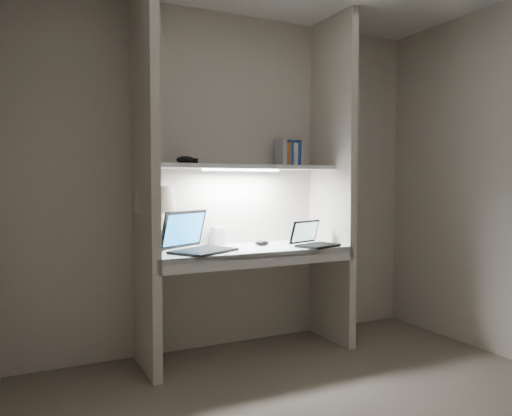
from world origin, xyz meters
TOP-DOWN VIEW (x-y plane):
  - back_wall at (0.00, 1.50)m, footprint 3.20×0.01m
  - alcove_panel_left at (-0.73, 1.23)m, footprint 0.06×0.55m
  - alcove_panel_right at (0.73, 1.23)m, footprint 0.06×0.55m
  - desk at (0.00, 1.23)m, footprint 1.40×0.55m
  - desk_apron at (0.00, 0.96)m, footprint 1.46×0.03m
  - shelf at (0.00, 1.32)m, footprint 1.40×0.36m
  - strip_light at (0.00, 1.32)m, footprint 0.60×0.04m
  - table_lamp at (-0.64, 1.32)m, footprint 0.30×0.30m
  - laptop_main at (-0.40, 1.20)m, footprint 0.54×0.52m
  - laptop_netbook at (0.47, 1.09)m, footprint 0.36×0.33m
  - speaker at (-0.14, 1.45)m, footprint 0.11×0.08m
  - mouse at (0.14, 1.28)m, footprint 0.12×0.09m
  - cable_coil at (-0.15, 1.18)m, footprint 0.11×0.11m
  - sticky_note at (-0.64, 1.33)m, footprint 0.08×0.08m
  - book_row at (0.44, 1.40)m, footprint 0.19×0.13m
  - shelf_box at (-0.64, 1.41)m, footprint 0.08×0.06m
  - shelf_gadget at (-0.42, 1.34)m, footprint 0.15×0.12m

SIDE VIEW (x-z plane):
  - desk_apron at x=0.00m, z-range 0.67..0.77m
  - desk at x=0.00m, z-range 0.73..0.77m
  - sticky_note at x=-0.64m, z-range 0.77..0.77m
  - cable_coil at x=-0.15m, z-range 0.77..0.78m
  - mouse at x=0.14m, z-range 0.77..0.81m
  - laptop_netbook at x=0.47m, z-range 0.72..0.91m
  - laptop_main at x=-0.40m, z-range 0.69..0.97m
  - speaker at x=-0.14m, z-range 0.77..0.91m
  - table_lamp at x=-0.64m, z-range 0.85..1.29m
  - back_wall at x=0.00m, z-range 0.00..2.50m
  - alcove_panel_left at x=-0.73m, z-range 0.00..2.50m
  - alcove_panel_right at x=0.73m, z-range 0.00..2.50m
  - strip_light at x=0.00m, z-range 1.32..1.34m
  - shelf at x=0.00m, z-range 1.34..1.36m
  - shelf_gadget at x=-0.42m, z-range 1.37..1.42m
  - shelf_box at x=-0.64m, z-range 1.36..1.50m
  - book_row at x=0.44m, z-range 1.36..1.56m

